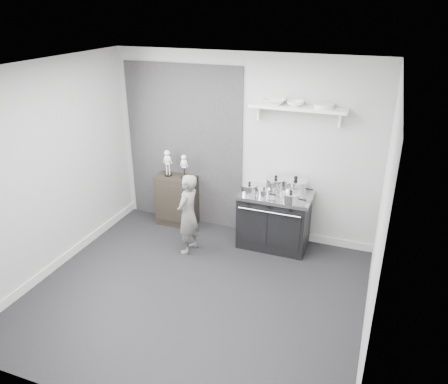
{
  "coord_description": "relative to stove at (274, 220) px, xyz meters",
  "views": [
    {
      "loc": [
        1.9,
        -4.03,
        3.33
      ],
      "look_at": [
        0.03,
        0.95,
        0.98
      ],
      "focal_mm": 35.0,
      "sensor_mm": 36.0,
      "label": 1
    }
  ],
  "objects": [
    {
      "name": "ground",
      "position": [
        -0.6,
        -1.48,
        -0.42
      ],
      "size": [
        4.0,
        4.0,
        0.0
      ],
      "primitive_type": "plane",
      "color": "black",
      "rests_on": "ground"
    },
    {
      "name": "room_shell",
      "position": [
        -0.69,
        -1.33,
        1.22
      ],
      "size": [
        4.02,
        3.62,
        2.71
      ],
      "color": "#B3B3B1",
      "rests_on": "ground"
    },
    {
      "name": "wall_shelf",
      "position": [
        0.2,
        0.2,
        1.59
      ],
      "size": [
        1.3,
        0.26,
        0.24
      ],
      "color": "white",
      "rests_on": "room_shell"
    },
    {
      "name": "stove",
      "position": [
        0.0,
        0.0,
        0.0
      ],
      "size": [
        1.03,
        0.64,
        0.83
      ],
      "color": "black",
      "rests_on": "ground"
    },
    {
      "name": "side_cabinet",
      "position": [
        -1.63,
        0.13,
        -0.01
      ],
      "size": [
        0.62,
        0.36,
        0.81
      ],
      "primitive_type": "cube",
      "color": "black",
      "rests_on": "ground"
    },
    {
      "name": "child",
      "position": [
        -1.09,
        -0.59,
        0.17
      ],
      "size": [
        0.32,
        0.46,
        1.18
      ],
      "primitive_type": "imported",
      "rotation": [
        0.0,
        0.0,
        -1.67
      ],
      "color": "slate",
      "rests_on": "ground"
    },
    {
      "name": "pot_front_left",
      "position": [
        -0.35,
        -0.11,
        0.48
      ],
      "size": [
        0.33,
        0.24,
        0.18
      ],
      "color": "silver",
      "rests_on": "stove"
    },
    {
      "name": "pot_back_left",
      "position": [
        -0.03,
        0.12,
        0.5
      ],
      "size": [
        0.37,
        0.28,
        0.23
      ],
      "color": "silver",
      "rests_on": "stove"
    },
    {
      "name": "pot_back_right",
      "position": [
        0.26,
        0.1,
        0.52
      ],
      "size": [
        0.42,
        0.34,
        0.27
      ],
      "color": "silver",
      "rests_on": "stove"
    },
    {
      "name": "pot_front_right",
      "position": [
        0.26,
        -0.2,
        0.48
      ],
      "size": [
        0.33,
        0.25,
        0.18
      ],
      "color": "silver",
      "rests_on": "stove"
    },
    {
      "name": "pot_front_center",
      "position": [
        -0.12,
        -0.15,
        0.47
      ],
      "size": [
        0.26,
        0.17,
        0.14
      ],
      "color": "silver",
      "rests_on": "stove"
    },
    {
      "name": "skeleton_full",
      "position": [
        -1.76,
        0.13,
        0.63
      ],
      "size": [
        0.13,
        0.09,
        0.48
      ],
      "primitive_type": null,
      "color": "white",
      "rests_on": "side_cabinet"
    },
    {
      "name": "skeleton_torso",
      "position": [
        -1.48,
        0.13,
        0.61
      ],
      "size": [
        0.12,
        0.08,
        0.43
      ],
      "primitive_type": null,
      "color": "white",
      "rests_on": "side_cabinet"
    },
    {
      "name": "bowl_large",
      "position": [
        -0.12,
        0.19,
        1.66
      ],
      "size": [
        0.3,
        0.3,
        0.07
      ],
      "primitive_type": "imported",
      "color": "white",
      "rests_on": "wall_shelf"
    },
    {
      "name": "bowl_small",
      "position": [
        0.16,
        0.19,
        1.66
      ],
      "size": [
        0.23,
        0.23,
        0.07
      ],
      "primitive_type": "imported",
      "color": "white",
      "rests_on": "wall_shelf"
    },
    {
      "name": "plate_stack",
      "position": [
        0.53,
        0.19,
        1.65
      ],
      "size": [
        0.26,
        0.26,
        0.06
      ],
      "primitive_type": "cylinder",
      "color": "white",
      "rests_on": "wall_shelf"
    }
  ]
}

